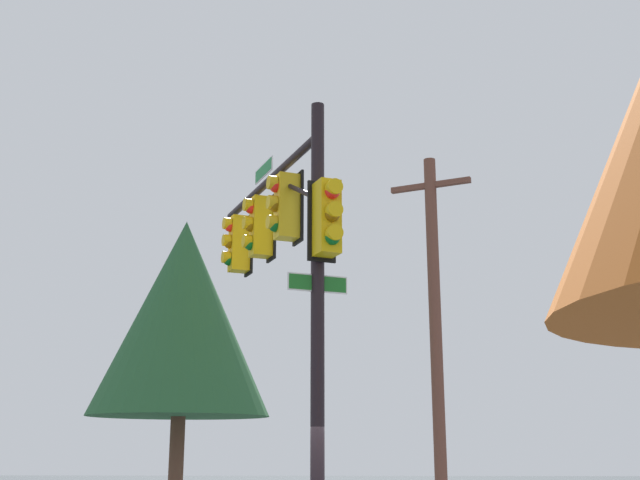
{
  "coord_description": "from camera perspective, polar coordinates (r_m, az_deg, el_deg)",
  "views": [
    {
      "loc": [
        -11.4,
        -0.42,
        2.19
      ],
      "look_at": [
        1.31,
        0.01,
        5.54
      ],
      "focal_mm": 44.77,
      "sensor_mm": 36.0,
      "label": 1
    }
  ],
  "objects": [
    {
      "name": "tree_near",
      "position": [
        17.68,
        -9.79,
        -5.42
      ],
      "size": [
        3.85,
        3.85,
        7.15
      ],
      "color": "brown",
      "rests_on": "ground_plane"
    },
    {
      "name": "utility_pole",
      "position": [
        16.93,
        8.3,
        -7.22
      ],
      "size": [
        0.82,
        1.7,
        8.41
      ],
      "color": "brown",
      "rests_on": "ground_plane"
    },
    {
      "name": "signal_pole_assembly",
      "position": [
        13.13,
        -2.65,
        -0.79
      ],
      "size": [
        4.96,
        2.45,
        7.37
      ],
      "color": "black",
      "rests_on": "ground_plane"
    }
  ]
}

